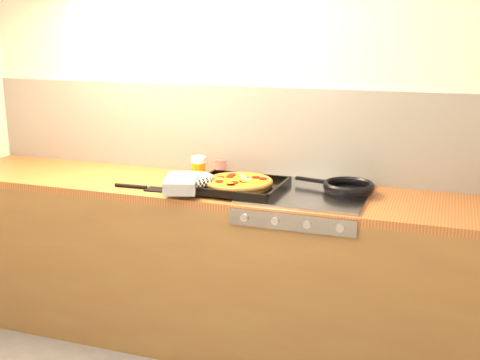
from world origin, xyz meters
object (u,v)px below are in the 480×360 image
at_px(frying_pan, 347,187).
at_px(tomato_can, 220,169).
at_px(juice_glass, 199,168).
at_px(pizza_on_tray, 224,183).

bearing_deg(frying_pan, tomato_can, 171.44).
bearing_deg(juice_glass, tomato_can, 45.97).
xyz_separation_m(pizza_on_tray, frying_pan, (0.60, 0.15, -0.01)).
bearing_deg(tomato_can, juice_glass, -134.03).
relative_size(pizza_on_tray, juice_glass, 4.45).
relative_size(frying_pan, juice_glass, 3.33).
relative_size(pizza_on_tray, tomato_can, 5.77).
xyz_separation_m(pizza_on_tray, tomato_can, (-0.12, 0.26, 0.00)).
relative_size(tomato_can, juice_glass, 0.77).
xyz_separation_m(tomato_can, juice_glass, (-0.09, -0.09, 0.02)).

